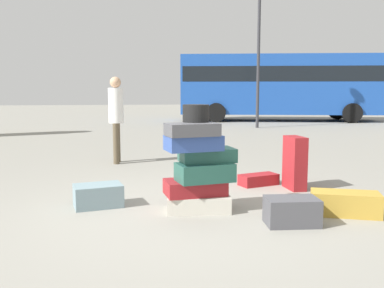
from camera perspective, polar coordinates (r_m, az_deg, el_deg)
ground_plane at (r=5.14m, az=-0.50°, el=-9.32°), size 80.00×80.00×0.00m
suitcase_tower at (r=5.08m, az=0.91°, el=-3.19°), size 0.89×0.67×1.30m
suitcase_tan_foreground_far at (r=5.35m, az=20.03°, el=-7.57°), size 0.85×0.59×0.28m
suitcase_charcoal_upright_blue at (r=4.80m, az=13.34°, el=-8.85°), size 0.59×0.41×0.30m
suitcase_maroon_right_side at (r=6.67m, az=8.98°, el=-4.78°), size 0.66×0.45×0.17m
suitcase_maroon_left_side at (r=6.46m, az=13.73°, el=-2.50°), size 0.23×0.45×0.79m
suitcase_slate_white_trunk at (r=5.51m, az=-12.57°, el=-6.82°), size 0.66×0.51×0.28m
person_bearded_onlooker at (r=8.62m, az=-10.24°, el=4.26°), size 0.30×0.34×1.74m
parked_bus at (r=21.16m, az=11.88°, el=8.07°), size 9.87×4.51×3.15m
lamp_post at (r=17.11m, az=9.05°, el=15.33°), size 0.36×0.36×5.96m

